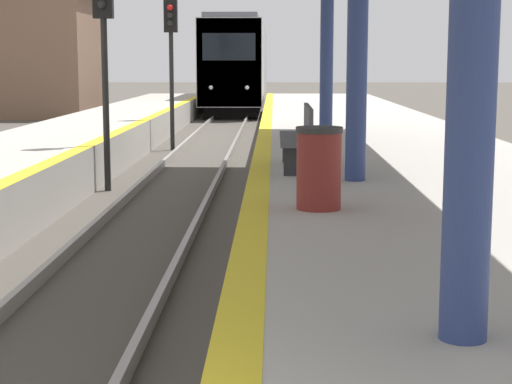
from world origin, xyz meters
TOP-DOWN VIEW (x-y plane):
  - train at (0.00, 43.13)m, footprint 2.70×20.87m
  - signal_mid at (-1.30, 13.52)m, footprint 0.36×0.31m
  - signal_far at (-0.96, 21.06)m, footprint 0.36×0.31m
  - trash_bin at (2.33, 6.56)m, footprint 0.50×0.50m
  - bench at (2.23, 10.05)m, footprint 0.44×1.99m

SIDE VIEW (x-z plane):
  - trash_bin at x=2.33m, z-range 0.87..1.75m
  - bench at x=2.23m, z-range 0.90..1.82m
  - train at x=0.00m, z-range 0.04..4.49m
  - signal_mid at x=-1.30m, z-range 0.83..4.94m
  - signal_far at x=-0.96m, z-range 0.83..4.94m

